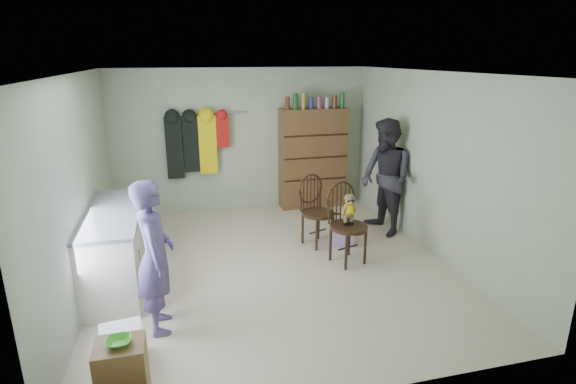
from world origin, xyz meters
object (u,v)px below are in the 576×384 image
object	(u,v)px
counter	(116,248)
dresser	(313,157)
chair_front	(346,218)
chair_far	(315,207)

from	to	relation	value
counter	dresser	bearing A→B (deg)	35.69
chair_front	dresser	size ratio (longest dim) A/B	0.53
chair_front	chair_far	xyz separation A→B (m)	(-0.22, 0.68, -0.06)
chair_front	chair_far	distance (m)	0.71
chair_far	dresser	world-z (taller)	dresser
chair_front	dresser	world-z (taller)	dresser
counter	dresser	world-z (taller)	dresser
chair_far	dresser	bearing A→B (deg)	51.61
chair_front	chair_far	bearing A→B (deg)	89.95
counter	chair_far	size ratio (longest dim) A/B	1.78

